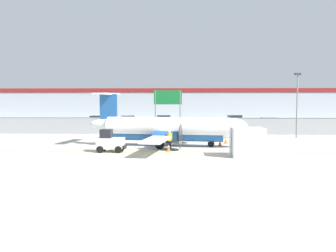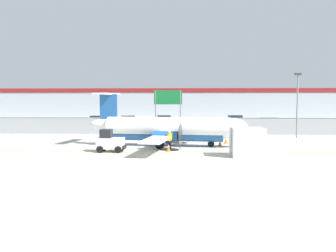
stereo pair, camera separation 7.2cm
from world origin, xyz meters
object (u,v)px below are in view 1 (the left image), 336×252
Objects in this scene: traffic_cone_near_right at (226,140)px; parked_car_4 at (234,120)px; commuter_airplane at (170,129)px; traffic_cone_far_right at (169,148)px; traffic_cone_far_left at (112,147)px; parked_car_1 at (128,120)px; baggage_tug at (110,142)px; apron_light_pole at (297,100)px; ground_crew_worker at (170,140)px; parked_car_2 at (163,120)px; parked_car_3 at (193,123)px; parked_car_0 at (97,121)px; highway_sign at (168,101)px; traffic_cone_near_left at (220,142)px; cargo_container at (247,142)px; parked_car_5 at (270,123)px.

parked_car_4 is at bearing 80.76° from traffic_cone_near_right.
traffic_cone_far_right is (-0.02, -3.58, -1.29)m from commuter_airplane.
traffic_cone_far_left is 1.00× the size of traffic_cone_far_right.
traffic_cone_far_left is 29.53m from parked_car_1.
baggage_tug is at bearing -131.78° from commuter_airplane.
ground_crew_worker is at bearing -140.96° from apron_light_pole.
parked_car_4 is at bearing 65.53° from traffic_cone_far_left.
apron_light_pole is (4.16, -21.15, 3.41)m from parked_car_4.
commuter_airplane is at bearing 90.50° from parked_car_2.
commuter_airplane is at bearing 65.08° from parked_car_4.
baggage_tug is 24.51m from parked_car_3.
parked_car_1 is at bearing 141.33° from parked_car_3.
parked_car_0 is 0.59× the size of apron_light_pole.
parked_car_2 is 14.98m from highway_sign.
traffic_cone_far_right is at bearing 66.94° from parked_car_4.
parked_car_0 is at bearing 107.25° from baggage_tug.
highway_sign reaches higher than parked_car_3.
traffic_cone_far_right is at bearing -151.95° from ground_crew_worker.
traffic_cone_near_left is 30.93m from parked_car_0.
cargo_container is at bearing -78.05° from traffic_cone_near_left.
ground_crew_worker is (0.05, -3.23, -0.65)m from commuter_airplane.
apron_light_pole is (26.87, -18.02, 3.41)m from parked_car_0.
parked_car_4 is 21.83m from apron_light_pole.
apron_light_pole is at bearing 38.61° from traffic_cone_near_left.
traffic_cone_near_left is (-1.42, 6.70, -0.79)m from cargo_container.
baggage_tug is at bearing -85.34° from traffic_cone_far_left.
cargo_container is 11.41m from traffic_cone_far_left.
traffic_cone_near_right is at bearing 132.28° from parked_car_0.
baggage_tug is at bearing 59.90° from parked_car_4.
ground_crew_worker is 0.39× the size of parked_car_3.
parked_car_0 is (-13.03, 29.25, -0.06)m from ground_crew_worker.
parked_car_1 is 1.01× the size of parked_car_2.
traffic_cone_near_right and traffic_cone_far_left have the same top height.
traffic_cone_near_left is at bearing 28.53° from baggage_tug.
cargo_container is 16.44m from apron_light_pole.
parked_car_5 is (16.11, -7.63, 0.00)m from parked_car_2.
parked_car_2 is at bearing 104.04° from traffic_cone_near_left.
baggage_tug is at bearing 139.62° from ground_crew_worker.
parked_car_0 and parked_car_1 have the same top height.
apron_light_pole reaches higher than parked_car_0.
parked_car_1 is at bearing 118.81° from traffic_cone_near_right.
parked_car_0 and parked_car_5 have the same top height.
parked_car_0 and parked_car_2 have the same top height.
parked_car_1 and parked_car_3 have the same top height.
parked_car_0 is (-19.04, 32.12, -0.21)m from cargo_container.
parked_car_3 and parked_car_4 have the same top height.
traffic_cone_far_left is 22.15m from apron_light_pole.
commuter_airplane is at bearing -128.58° from parked_car_5.
baggage_tug is 4.86m from traffic_cone_far_right.
traffic_cone_far_left is 0.12× the size of highway_sign.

